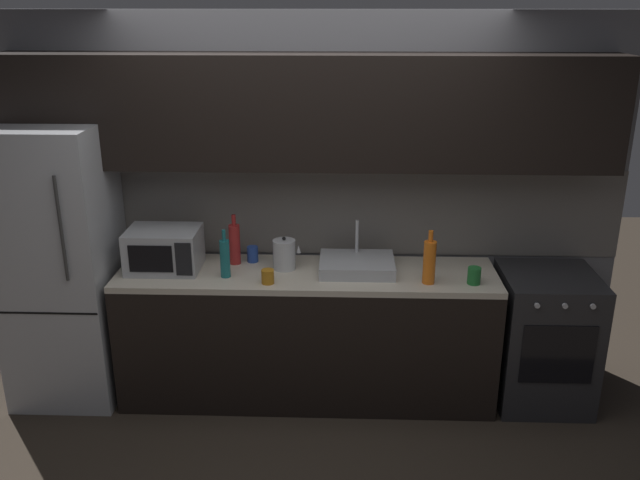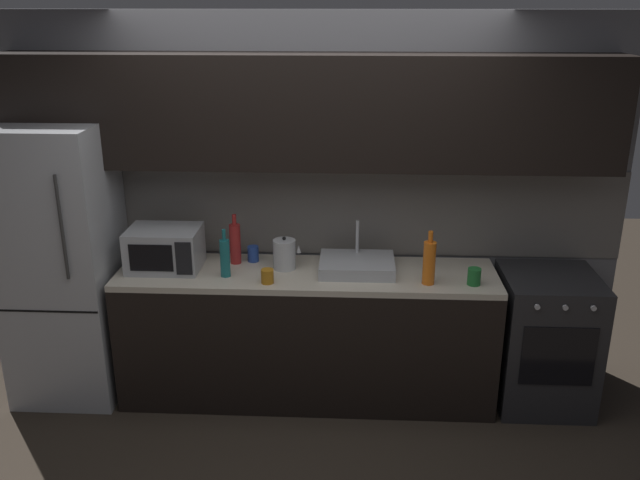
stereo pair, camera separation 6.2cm
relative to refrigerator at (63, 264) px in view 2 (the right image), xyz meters
The scene contains 14 objects.
ground_plane 2.06m from the refrigerator, 29.31° to the right, with size 10.00×10.00×0.00m, color #2D261E.
back_wall 1.75m from the refrigerator, 10.53° to the left, with size 4.19×0.44×2.50m.
counter_run 1.67m from the refrigerator, ahead, with size 2.45×0.60×0.90m.
refrigerator is the anchor object (origin of this frame).
oven_range 3.20m from the refrigerator, ahead, with size 0.60×0.62×0.90m.
microwave 0.69m from the refrigerator, ahead, with size 0.46×0.35×0.27m.
sink_basin 1.93m from the refrigerator, ahead, with size 0.48×0.38×0.30m.
kettle 1.46m from the refrigerator, ahead, with size 0.18×0.15×0.22m.
wine_bottle_red 1.14m from the refrigerator, ahead, with size 0.07×0.07×0.34m.
wine_bottle_orange 2.37m from the refrigerator, ahead, with size 0.08×0.08×0.34m.
wine_bottle_teal 1.10m from the refrigerator, ahead, with size 0.06×0.06×0.31m.
mug_amber 1.39m from the refrigerator, ahead, with size 0.08×0.08×0.09m, color #B27019.
mug_green 2.65m from the refrigerator, ahead, with size 0.08×0.08×0.11m, color #1E6B2D.
mug_blue 1.24m from the refrigerator, ahead, with size 0.07×0.07×0.11m, color #234299.
Camera 2 is at (0.29, -3.12, 2.56)m, focal length 37.88 mm.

